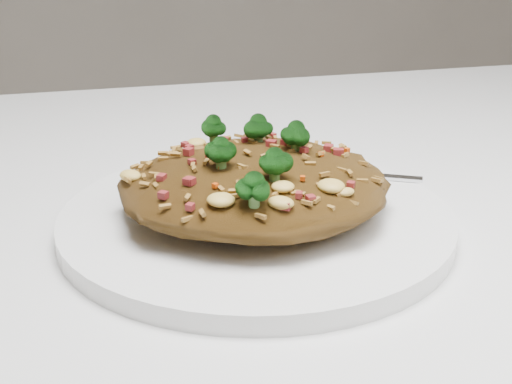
% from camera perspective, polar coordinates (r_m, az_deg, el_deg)
% --- Properties ---
extents(dining_table, '(1.20, 0.80, 0.75)m').
position_cam_1_polar(dining_table, '(0.61, -2.59, -8.53)').
color(dining_table, silver).
rests_on(dining_table, ground).
extents(plate, '(0.28, 0.28, 0.01)m').
position_cam_1_polar(plate, '(0.52, 0.00, -2.27)').
color(plate, white).
rests_on(plate, dining_table).
extents(fried_rice, '(0.19, 0.17, 0.06)m').
position_cam_1_polar(fried_rice, '(0.50, -0.01, 1.37)').
color(fried_rice, brown).
rests_on(fried_rice, plate).
extents(fork, '(0.15, 0.09, 0.00)m').
position_cam_1_polar(fork, '(0.59, 6.04, 1.56)').
color(fork, silver).
rests_on(fork, plate).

